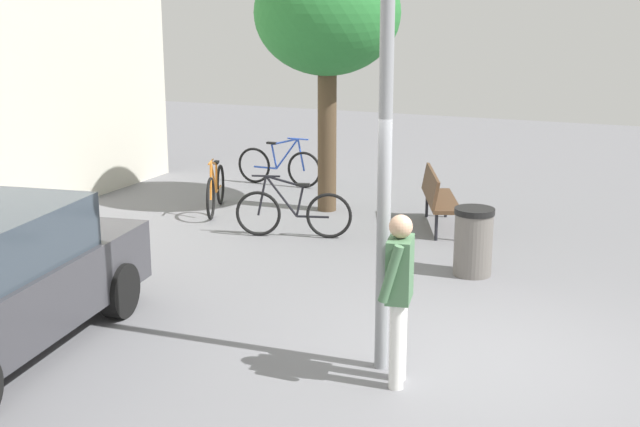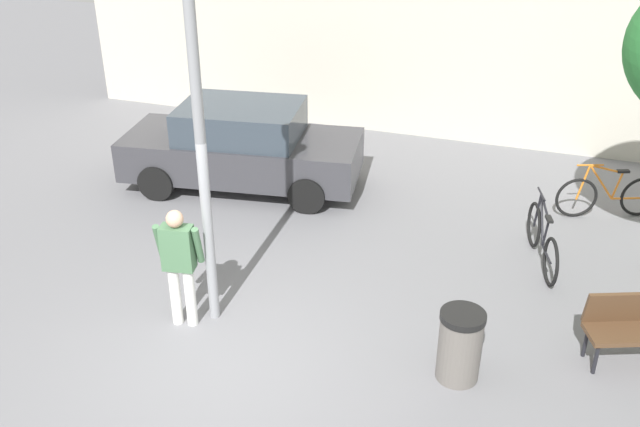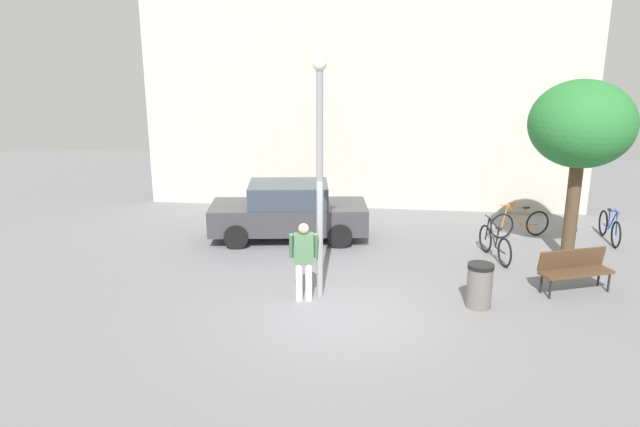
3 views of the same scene
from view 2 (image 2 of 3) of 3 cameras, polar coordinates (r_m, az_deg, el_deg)
ground_plane at (r=8.89m, az=-8.11°, el=-12.06°), size 36.00×36.00×0.00m
lamppost at (r=8.39m, az=-9.75°, el=7.79°), size 0.28×0.28×4.92m
person_by_lamppost at (r=9.13m, az=-11.24°, el=-3.70°), size 0.62×0.36×1.67m
bicycle_black at (r=11.06m, az=17.40°, el=-2.07°), size 0.54×1.75×0.97m
bicycle_orange at (r=12.81m, az=22.16°, el=1.33°), size 1.71×0.69×0.97m
parked_car_charcoal at (r=12.88m, az=-6.28°, el=5.37°), size 4.40×2.29×1.55m
trash_bin at (r=8.53m, az=11.16°, el=-10.34°), size 0.53×0.53×0.91m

